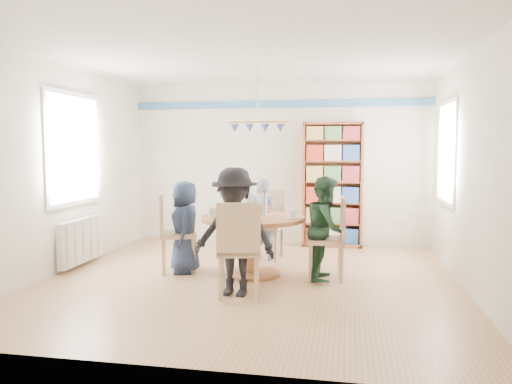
% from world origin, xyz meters
% --- Properties ---
extents(ground, '(5.00, 5.00, 0.00)m').
position_xyz_m(ground, '(0.00, 0.00, 0.00)').
color(ground, tan).
extents(room_shell, '(5.00, 5.00, 5.00)m').
position_xyz_m(room_shell, '(-0.26, 0.87, 1.65)').
color(room_shell, white).
rests_on(room_shell, ground).
extents(radiator, '(0.12, 1.00, 0.60)m').
position_xyz_m(radiator, '(-2.42, 0.30, 0.35)').
color(radiator, silver).
rests_on(radiator, ground).
extents(dining_table, '(1.30, 1.30, 0.75)m').
position_xyz_m(dining_table, '(-0.01, 0.25, 0.56)').
color(dining_table, '#996532').
rests_on(dining_table, ground).
extents(chair_left, '(0.59, 0.59, 1.04)m').
position_xyz_m(chair_left, '(-1.09, 0.22, 0.57)').
color(chair_left, tan).
rests_on(chair_left, ground).
extents(chair_right, '(0.47, 0.47, 1.02)m').
position_xyz_m(chair_right, '(0.99, 0.25, 0.56)').
color(chair_right, tan).
rests_on(chair_right, ground).
extents(chair_far, '(0.50, 0.50, 1.00)m').
position_xyz_m(chair_far, '(0.02, 1.32, 0.55)').
color(chair_far, tan).
rests_on(chair_far, ground).
extents(chair_near, '(0.55, 0.55, 1.05)m').
position_xyz_m(chair_near, '(0.02, -0.75, 0.58)').
color(chair_near, tan).
rests_on(chair_near, ground).
extents(person_left, '(0.55, 0.68, 1.19)m').
position_xyz_m(person_left, '(-0.91, 0.23, 0.60)').
color(person_left, '#1A2339').
rests_on(person_left, ground).
extents(person_right, '(0.50, 0.63, 1.27)m').
position_xyz_m(person_right, '(0.91, 0.22, 0.63)').
color(person_right, black).
rests_on(person_right, ground).
extents(person_far, '(0.50, 0.42, 1.18)m').
position_xyz_m(person_far, '(-0.03, 1.18, 0.59)').
color(person_far, gray).
rests_on(person_far, ground).
extents(person_near, '(0.97, 0.63, 1.40)m').
position_xyz_m(person_near, '(-0.05, -0.64, 0.70)').
color(person_near, black).
rests_on(person_near, ground).
extents(bookshelf, '(0.97, 0.29, 2.03)m').
position_xyz_m(bookshelf, '(0.91, 2.34, 1.00)').
color(bookshelf, brown).
rests_on(bookshelf, ground).
extents(tableware, '(1.22, 1.22, 0.32)m').
position_xyz_m(tableware, '(-0.04, 0.28, 0.82)').
color(tableware, white).
rests_on(tableware, dining_table).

